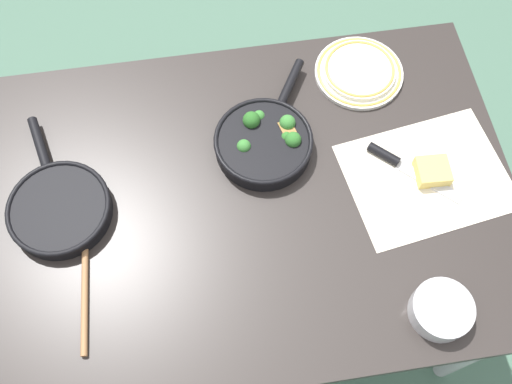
# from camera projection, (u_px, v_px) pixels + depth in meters

# --- Properties ---
(ground_plane) EXTENTS (14.00, 14.00, 0.00)m
(ground_plane) POSITION_uv_depth(u_px,v_px,m) (256.00, 283.00, 2.08)
(ground_plane) COLOR #476B56
(dining_table_red) EXTENTS (1.28, 0.91, 0.76)m
(dining_table_red) POSITION_uv_depth(u_px,v_px,m) (256.00, 209.00, 1.47)
(dining_table_red) COLOR #2D2826
(dining_table_red) RESTS_ON ground_plane
(skillet_broccoli) EXTENTS (0.27, 0.36, 0.07)m
(skillet_broccoli) POSITION_uv_depth(u_px,v_px,m) (264.00, 140.00, 1.43)
(skillet_broccoli) COLOR black
(skillet_broccoli) RESTS_ON dining_table_red
(skillet_eggs) EXTENTS (0.25, 0.39, 0.04)m
(skillet_eggs) POSITION_uv_depth(u_px,v_px,m) (59.00, 208.00, 1.35)
(skillet_eggs) COLOR black
(skillet_eggs) RESTS_ON dining_table_red
(wooden_spoon) EXTENTS (0.04, 0.37, 0.02)m
(wooden_spoon) POSITION_uv_depth(u_px,v_px,m) (85.00, 257.00, 1.32)
(wooden_spoon) COLOR #996B42
(wooden_spoon) RESTS_ON dining_table_red
(parchment_sheet) EXTENTS (0.43, 0.36, 0.00)m
(parchment_sheet) POSITION_uv_depth(u_px,v_px,m) (427.00, 177.00, 1.41)
(parchment_sheet) COLOR silver
(parchment_sheet) RESTS_ON dining_table_red
(grater_knife) EXTENTS (0.21, 0.20, 0.02)m
(grater_knife) POSITION_uv_depth(u_px,v_px,m) (401.00, 164.00, 1.42)
(grater_knife) COLOR silver
(grater_knife) RESTS_ON dining_table_red
(cheese_block) EXTENTS (0.08, 0.08, 0.04)m
(cheese_block) POSITION_uv_depth(u_px,v_px,m) (432.00, 171.00, 1.40)
(cheese_block) COLOR #E0C15B
(cheese_block) RESTS_ON dining_table_red
(dinner_plate_stack) EXTENTS (0.24, 0.24, 0.03)m
(dinner_plate_stack) POSITION_uv_depth(u_px,v_px,m) (359.00, 71.00, 1.54)
(dinner_plate_stack) COLOR silver
(dinner_plate_stack) RESTS_ON dining_table_red
(prep_bowl_steel) EXTENTS (0.14, 0.14, 0.05)m
(prep_bowl_steel) POSITION_uv_depth(u_px,v_px,m) (441.00, 310.00, 1.25)
(prep_bowl_steel) COLOR #B7B7BC
(prep_bowl_steel) RESTS_ON dining_table_red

